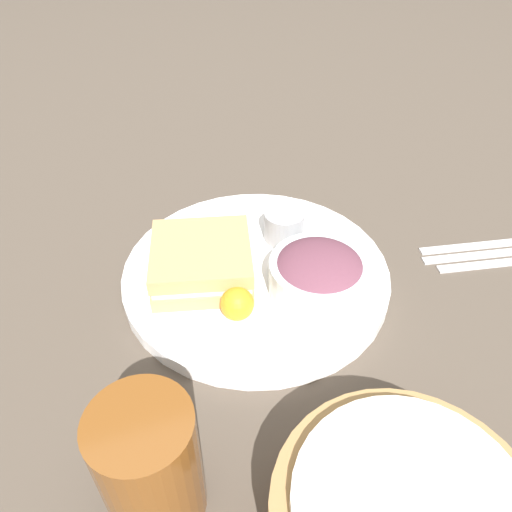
{
  "coord_description": "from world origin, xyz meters",
  "views": [
    {
      "loc": [
        0.15,
        0.41,
        0.42
      ],
      "look_at": [
        0.0,
        0.0,
        0.04
      ],
      "focal_mm": 35.0,
      "sensor_mm": 36.0,
      "label": 1
    }
  ],
  "objects_px": {
    "drink_glass": "(150,466)",
    "spoon": "(493,263)",
    "plate": "(256,274)",
    "knife": "(486,254)",
    "sandwich": "(202,262)",
    "fork": "(479,245)",
    "salad_bowl": "(319,273)",
    "dressing_cup": "(284,226)"
  },
  "relations": [
    {
      "from": "dressing_cup",
      "to": "spoon",
      "type": "height_order",
      "value": "dressing_cup"
    },
    {
      "from": "plate",
      "to": "salad_bowl",
      "type": "bearing_deg",
      "value": 132.93
    },
    {
      "from": "sandwich",
      "to": "plate",
      "type": "bearing_deg",
      "value": 171.8
    },
    {
      "from": "salad_bowl",
      "to": "dressing_cup",
      "type": "bearing_deg",
      "value": -89.66
    },
    {
      "from": "salad_bowl",
      "to": "knife",
      "type": "relative_size",
      "value": 0.66
    },
    {
      "from": "plate",
      "to": "sandwich",
      "type": "height_order",
      "value": "sandwich"
    },
    {
      "from": "dressing_cup",
      "to": "knife",
      "type": "bearing_deg",
      "value": 157.47
    },
    {
      "from": "knife",
      "to": "spoon",
      "type": "bearing_deg",
      "value": -90.0
    },
    {
      "from": "salad_bowl",
      "to": "knife",
      "type": "distance_m",
      "value": 0.24
    },
    {
      "from": "sandwich",
      "to": "knife",
      "type": "xyz_separation_m",
      "value": [
        -0.35,
        0.06,
        -0.04
      ]
    },
    {
      "from": "sandwich",
      "to": "salad_bowl",
      "type": "height_order",
      "value": "salad_bowl"
    },
    {
      "from": "drink_glass",
      "to": "knife",
      "type": "bearing_deg",
      "value": -159.83
    },
    {
      "from": "plate",
      "to": "spoon",
      "type": "xyz_separation_m",
      "value": [
        -0.29,
        0.07,
        -0.01
      ]
    },
    {
      "from": "plate",
      "to": "spoon",
      "type": "bearing_deg",
      "value": 165.76
    },
    {
      "from": "fork",
      "to": "knife",
      "type": "relative_size",
      "value": 0.95
    },
    {
      "from": "plate",
      "to": "spoon",
      "type": "height_order",
      "value": "plate"
    },
    {
      "from": "plate",
      "to": "knife",
      "type": "bearing_deg",
      "value": 169.22
    },
    {
      "from": "sandwich",
      "to": "spoon",
      "type": "distance_m",
      "value": 0.36
    },
    {
      "from": "drink_glass",
      "to": "fork",
      "type": "distance_m",
      "value": 0.5
    },
    {
      "from": "sandwich",
      "to": "fork",
      "type": "bearing_deg",
      "value": 172.53
    },
    {
      "from": "fork",
      "to": "knife",
      "type": "height_order",
      "value": "same"
    },
    {
      "from": "plate",
      "to": "knife",
      "type": "relative_size",
      "value": 1.88
    },
    {
      "from": "salad_bowl",
      "to": "sandwich",
      "type": "bearing_deg",
      "value": -29.74
    },
    {
      "from": "knife",
      "to": "spoon",
      "type": "relative_size",
      "value": 1.17
    },
    {
      "from": "plate",
      "to": "fork",
      "type": "xyz_separation_m",
      "value": [
        -0.3,
        0.04,
        -0.01
      ]
    },
    {
      "from": "salad_bowl",
      "to": "drink_glass",
      "type": "distance_m",
      "value": 0.27
    },
    {
      "from": "sandwich",
      "to": "fork",
      "type": "relative_size",
      "value": 0.84
    },
    {
      "from": "sandwich",
      "to": "dressing_cup",
      "type": "xyz_separation_m",
      "value": [
        -0.12,
        -0.03,
        -0.0
      ]
    },
    {
      "from": "dressing_cup",
      "to": "drink_glass",
      "type": "height_order",
      "value": "drink_glass"
    },
    {
      "from": "drink_glass",
      "to": "spoon",
      "type": "relative_size",
      "value": 0.85
    },
    {
      "from": "dressing_cup",
      "to": "drink_glass",
      "type": "relative_size",
      "value": 0.41
    },
    {
      "from": "salad_bowl",
      "to": "spoon",
      "type": "height_order",
      "value": "salad_bowl"
    },
    {
      "from": "sandwich",
      "to": "dressing_cup",
      "type": "height_order",
      "value": "sandwich"
    },
    {
      "from": "knife",
      "to": "plate",
      "type": "bearing_deg",
      "value": 180.0
    },
    {
      "from": "salad_bowl",
      "to": "dressing_cup",
      "type": "height_order",
      "value": "salad_bowl"
    },
    {
      "from": "salad_bowl",
      "to": "plate",
      "type": "bearing_deg",
      "value": -47.07
    },
    {
      "from": "salad_bowl",
      "to": "drink_glass",
      "type": "bearing_deg",
      "value": 37.63
    },
    {
      "from": "drink_glass",
      "to": "knife",
      "type": "height_order",
      "value": "drink_glass"
    },
    {
      "from": "knife",
      "to": "fork",
      "type": "bearing_deg",
      "value": 90.0
    },
    {
      "from": "plate",
      "to": "salad_bowl",
      "type": "height_order",
      "value": "salad_bowl"
    },
    {
      "from": "plate",
      "to": "drink_glass",
      "type": "bearing_deg",
      "value": 54.09
    },
    {
      "from": "sandwich",
      "to": "drink_glass",
      "type": "distance_m",
      "value": 0.25
    }
  ]
}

